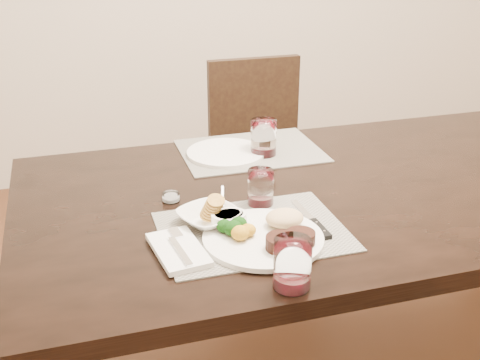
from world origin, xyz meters
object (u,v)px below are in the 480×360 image
object	(u,v)px
chair_far	(261,151)
dinner_plate	(269,234)
cracker_bowl	(209,216)
wine_glass_near	(261,189)
steak_knife	(316,224)
far_plate	(226,153)

from	to	relation	value
chair_far	dinner_plate	size ratio (longest dim) A/B	3.04
cracker_bowl	wine_glass_near	bearing A→B (deg)	23.56
dinner_plate	chair_far	bearing A→B (deg)	85.54
steak_knife	cracker_bowl	size ratio (longest dim) A/B	1.16
wine_glass_near	far_plate	distance (m)	0.38
chair_far	cracker_bowl	xyz separation A→B (m)	(-0.50, -1.05, 0.27)
cracker_bowl	far_plate	xyz separation A→B (m)	(0.17, 0.45, -0.01)
far_plate	chair_far	bearing A→B (deg)	61.57
wine_glass_near	far_plate	bearing A→B (deg)	89.11
wine_glass_near	cracker_bowl	bearing A→B (deg)	-156.44
steak_knife	far_plate	size ratio (longest dim) A/B	0.88
cracker_bowl	wine_glass_near	world-z (taller)	wine_glass_near
dinner_plate	cracker_bowl	xyz separation A→B (m)	(-0.12, 0.13, 0.00)
dinner_plate	far_plate	xyz separation A→B (m)	(0.05, 0.58, -0.01)
chair_far	far_plate	distance (m)	0.73
wine_glass_near	far_plate	size ratio (longest dim) A/B	0.38
chair_far	cracker_bowl	world-z (taller)	chair_far
cracker_bowl	wine_glass_near	distance (m)	0.18
chair_far	far_plate	size ratio (longest dim) A/B	3.50
cracker_bowl	far_plate	distance (m)	0.48
chair_far	dinner_plate	world-z (taller)	chair_far
steak_knife	cracker_bowl	bearing A→B (deg)	158.74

